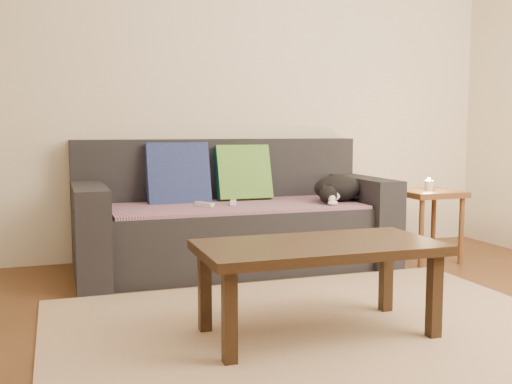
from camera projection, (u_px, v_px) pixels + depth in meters
ground at (331, 342)px, 2.67m from camera, size 4.50×4.50×0.00m
back_wall at (215, 81)px, 4.42m from camera, size 4.50×0.04×2.60m
sofa at (232, 222)px, 4.12m from camera, size 2.10×0.94×0.87m
throw_blanket at (236, 206)px, 4.02m from camera, size 1.66×0.74×0.02m
cushion_navy at (178, 175)px, 4.14m from camera, size 0.43×0.22×0.44m
cushion_green at (243, 173)px, 4.29m from camera, size 0.39×0.21×0.40m
cat at (338, 189)px, 4.16m from camera, size 0.43×0.36×0.19m
wii_remote_a at (204, 205)px, 3.89m from camera, size 0.11×0.15×0.03m
wii_remote_b at (233, 203)px, 3.99m from camera, size 0.08×0.15×0.03m
side_table at (428, 203)px, 4.26m from camera, size 0.41×0.41×0.51m
candle at (429, 185)px, 4.25m from camera, size 0.06×0.06×0.09m
rug at (317, 330)px, 2.81m from camera, size 2.50×1.80×0.01m
coffee_table at (318, 254)px, 2.71m from camera, size 1.09×0.54×0.44m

